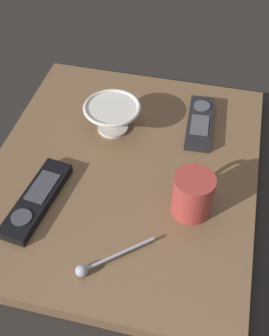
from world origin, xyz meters
name	(u,v)px	position (x,y,z in m)	size (l,w,h in m)	color
ground_plane	(124,178)	(0.00, 0.00, 0.00)	(6.00, 6.00, 0.00)	black
table	(124,173)	(0.00, 0.00, 0.02)	(0.55, 0.65, 0.03)	brown
cereal_bowl	(112,116)	(0.05, -0.11, 0.07)	(0.13, 0.13, 0.07)	beige
coffee_mug	(193,194)	(-0.15, 0.07, 0.08)	(0.08, 0.11, 0.09)	#A53833
teaspoon	(94,265)	(-0.01, 0.24, 0.04)	(0.12, 0.11, 0.02)	#A3A5B2
tv_remote_near	(200,122)	(-0.14, -0.17, 0.04)	(0.06, 0.17, 0.03)	black
tv_remote_far	(37,199)	(0.14, 0.13, 0.04)	(0.08, 0.20, 0.02)	black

